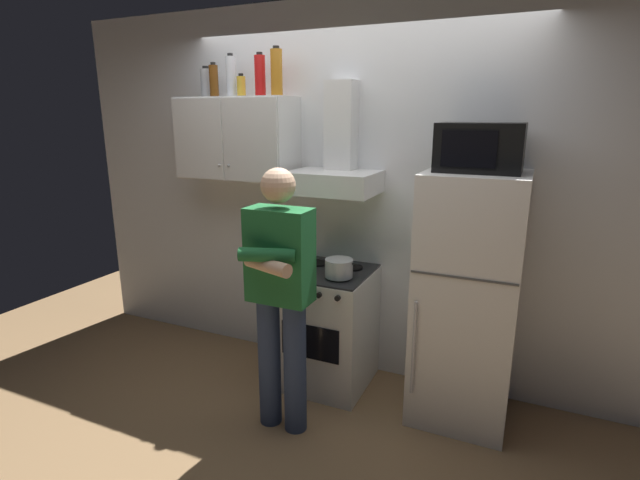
{
  "coord_description": "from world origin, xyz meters",
  "views": [
    {
      "loc": [
        1.22,
        -2.69,
        1.93
      ],
      "look_at": [
        0.0,
        0.0,
        1.15
      ],
      "focal_mm": 26.9,
      "sensor_mm": 36.0,
      "label": 1
    }
  ],
  "objects_px": {
    "bottle_liquor_amber": "(277,72)",
    "bottle_canister_steel": "(206,83)",
    "upper_cabinet": "(237,139)",
    "microwave": "(480,147)",
    "bottle_soda_red": "(260,75)",
    "bottle_spice_jar": "(241,86)",
    "refrigerator": "(467,300)",
    "range_hood": "(336,164)",
    "person_standing": "(280,293)",
    "bottle_beer_brown": "(214,81)",
    "stove_oven": "(328,327)",
    "bottle_vodka_clear": "(231,76)",
    "cooking_pot": "(339,268)"
  },
  "relations": [
    {
      "from": "refrigerator",
      "to": "microwave",
      "type": "bearing_deg",
      "value": 90.9
    },
    {
      "from": "stove_oven",
      "to": "person_standing",
      "type": "height_order",
      "value": "person_standing"
    },
    {
      "from": "upper_cabinet",
      "to": "bottle_spice_jar",
      "type": "relative_size",
      "value": 5.66
    },
    {
      "from": "bottle_spice_jar",
      "to": "bottle_canister_steel",
      "type": "relative_size",
      "value": 0.71
    },
    {
      "from": "microwave",
      "to": "bottle_spice_jar",
      "type": "height_order",
      "value": "bottle_spice_jar"
    },
    {
      "from": "bottle_liquor_amber",
      "to": "bottle_canister_steel",
      "type": "bearing_deg",
      "value": 177.09
    },
    {
      "from": "range_hood",
      "to": "microwave",
      "type": "relative_size",
      "value": 1.56
    },
    {
      "from": "upper_cabinet",
      "to": "microwave",
      "type": "distance_m",
      "value": 1.75
    },
    {
      "from": "bottle_soda_red",
      "to": "bottle_canister_steel",
      "type": "distance_m",
      "value": 0.49
    },
    {
      "from": "range_hood",
      "to": "bottle_liquor_amber",
      "type": "distance_m",
      "value": 0.75
    },
    {
      "from": "person_standing",
      "to": "bottle_soda_red",
      "type": "distance_m",
      "value": 1.58
    },
    {
      "from": "bottle_liquor_amber",
      "to": "bottle_spice_jar",
      "type": "bearing_deg",
      "value": 179.39
    },
    {
      "from": "bottle_liquor_amber",
      "to": "refrigerator",
      "type": "bearing_deg",
      "value": -4.78
    },
    {
      "from": "cooking_pot",
      "to": "bottle_soda_red",
      "type": "distance_m",
      "value": 1.46
    },
    {
      "from": "bottle_beer_brown",
      "to": "person_standing",
      "type": "bearing_deg",
      "value": -37.88
    },
    {
      "from": "microwave",
      "to": "bottle_beer_brown",
      "type": "distance_m",
      "value": 1.96
    },
    {
      "from": "range_hood",
      "to": "bottle_spice_jar",
      "type": "relative_size",
      "value": 4.71
    },
    {
      "from": "cooking_pot",
      "to": "upper_cabinet",
      "type": "bearing_deg",
      "value": 165.27
    },
    {
      "from": "range_hood",
      "to": "bottle_vodka_clear",
      "type": "xyz_separation_m",
      "value": [
        -0.83,
        0.0,
        0.6
      ]
    },
    {
      "from": "microwave",
      "to": "bottle_canister_steel",
      "type": "height_order",
      "value": "bottle_canister_steel"
    },
    {
      "from": "person_standing",
      "to": "bottle_vodka_clear",
      "type": "xyz_separation_m",
      "value": [
        -0.78,
        0.74,
        1.29
      ]
    },
    {
      "from": "refrigerator",
      "to": "bottle_vodka_clear",
      "type": "relative_size",
      "value": 5.34
    },
    {
      "from": "bottle_vodka_clear",
      "to": "bottle_beer_brown",
      "type": "height_order",
      "value": "bottle_vodka_clear"
    },
    {
      "from": "microwave",
      "to": "bottle_canister_steel",
      "type": "relative_size",
      "value": 2.15
    },
    {
      "from": "bottle_beer_brown",
      "to": "bottle_canister_steel",
      "type": "height_order",
      "value": "bottle_beer_brown"
    },
    {
      "from": "refrigerator",
      "to": "bottle_vodka_clear",
      "type": "distance_m",
      "value": 2.26
    },
    {
      "from": "cooking_pot",
      "to": "bottle_beer_brown",
      "type": "height_order",
      "value": "bottle_beer_brown"
    },
    {
      "from": "bottle_soda_red",
      "to": "bottle_canister_steel",
      "type": "height_order",
      "value": "bottle_soda_red"
    },
    {
      "from": "range_hood",
      "to": "cooking_pot",
      "type": "distance_m",
      "value": 0.72
    },
    {
      "from": "person_standing",
      "to": "bottle_vodka_clear",
      "type": "height_order",
      "value": "bottle_vodka_clear"
    },
    {
      "from": "refrigerator",
      "to": "bottle_soda_red",
      "type": "bearing_deg",
      "value": 175.35
    },
    {
      "from": "range_hood",
      "to": "bottle_canister_steel",
      "type": "relative_size",
      "value": 3.35
    },
    {
      "from": "refrigerator",
      "to": "bottle_beer_brown",
      "type": "distance_m",
      "value": 2.35
    },
    {
      "from": "upper_cabinet",
      "to": "bottle_soda_red",
      "type": "bearing_deg",
      "value": 0.01
    },
    {
      "from": "refrigerator",
      "to": "bottle_spice_jar",
      "type": "bearing_deg",
      "value": 175.94
    },
    {
      "from": "bottle_soda_red",
      "to": "bottle_liquor_amber",
      "type": "relative_size",
      "value": 0.9
    },
    {
      "from": "bottle_liquor_amber",
      "to": "bottle_canister_steel",
      "type": "xyz_separation_m",
      "value": [
        -0.62,
        0.03,
        -0.05
      ]
    },
    {
      "from": "bottle_spice_jar",
      "to": "bottle_canister_steel",
      "type": "distance_m",
      "value": 0.33
    },
    {
      "from": "bottle_soda_red",
      "to": "bottle_spice_jar",
      "type": "height_order",
      "value": "bottle_soda_red"
    },
    {
      "from": "person_standing",
      "to": "cooking_pot",
      "type": "bearing_deg",
      "value": 69.7
    },
    {
      "from": "range_hood",
      "to": "person_standing",
      "type": "bearing_deg",
      "value": -93.91
    },
    {
      "from": "upper_cabinet",
      "to": "bottle_canister_steel",
      "type": "bearing_deg",
      "value": 174.92
    },
    {
      "from": "cooking_pot",
      "to": "bottle_soda_red",
      "type": "bearing_deg",
      "value": 161.07
    },
    {
      "from": "range_hood",
      "to": "bottle_soda_red",
      "type": "bearing_deg",
      "value": -179.88
    },
    {
      "from": "bottle_vodka_clear",
      "to": "bottle_soda_red",
      "type": "bearing_deg",
      "value": -1.0
    },
    {
      "from": "refrigerator",
      "to": "bottle_beer_brown",
      "type": "bearing_deg",
      "value": 176.82
    },
    {
      "from": "person_standing",
      "to": "bottle_vodka_clear",
      "type": "bearing_deg",
      "value": 136.68
    },
    {
      "from": "microwave",
      "to": "refrigerator",
      "type": "bearing_deg",
      "value": -89.1
    },
    {
      "from": "stove_oven",
      "to": "bottle_beer_brown",
      "type": "bearing_deg",
      "value": 173.67
    },
    {
      "from": "upper_cabinet",
      "to": "bottle_liquor_amber",
      "type": "height_order",
      "value": "bottle_liquor_amber"
    }
  ]
}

